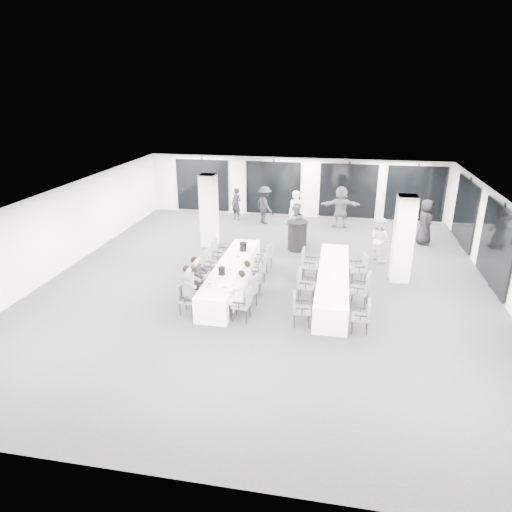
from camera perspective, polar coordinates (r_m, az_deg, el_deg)
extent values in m
cube|color=#242529|center=(14.73, 1.34, -3.34)|extent=(14.00, 16.00, 0.02)
cube|color=silver|center=(13.82, 1.44, 7.40)|extent=(14.00, 16.00, 0.02)
cube|color=beige|center=(16.76, -23.03, 3.13)|extent=(0.02, 16.00, 2.80)
cube|color=beige|center=(14.88, 29.10, 0.03)|extent=(0.02, 16.00, 2.80)
cube|color=beige|center=(21.88, 4.81, 8.53)|extent=(14.00, 0.02, 2.80)
cube|color=beige|center=(7.31, -9.34, -18.55)|extent=(14.00, 0.02, 2.80)
cube|color=black|center=(21.83, 4.78, 8.37)|extent=(13.60, 0.06, 2.50)
cube|color=black|center=(15.77, 27.79, 1.13)|extent=(0.06, 14.00, 2.50)
cube|color=silver|center=(17.80, -5.90, 5.66)|extent=(0.60, 0.60, 2.80)
cube|color=silver|center=(15.14, 17.92, 2.03)|extent=(0.60, 0.60, 2.80)
cube|color=white|center=(14.26, -3.09, -2.51)|extent=(0.90, 5.00, 0.75)
cube|color=white|center=(13.94, 9.56, -3.35)|extent=(0.90, 5.00, 0.75)
cylinder|color=black|center=(17.47, 5.18, 2.52)|extent=(0.72, 0.72, 1.13)
cylinder|color=black|center=(17.30, 5.24, 4.30)|extent=(0.82, 0.82, 0.02)
cube|color=#4B4E52|center=(12.75, -8.43, -5.47)|extent=(0.47, 0.49, 0.07)
cube|color=#4B4E52|center=(12.73, -9.31, -4.33)|extent=(0.11, 0.43, 0.42)
cylinder|color=black|center=(13.07, -8.76, -5.90)|extent=(0.03, 0.03, 0.38)
cylinder|color=black|center=(12.78, -9.48, -6.59)|extent=(0.03, 0.03, 0.38)
cylinder|color=black|center=(12.93, -7.29, -6.14)|extent=(0.03, 0.03, 0.38)
cylinder|color=black|center=(12.63, -7.99, -6.85)|extent=(0.03, 0.03, 0.38)
cube|color=black|center=(12.87, -8.02, -4.42)|extent=(0.31, 0.08, 0.04)
cube|color=black|center=(12.50, -8.93, -5.26)|extent=(0.31, 0.08, 0.04)
cube|color=#4B4E52|center=(13.33, -7.51, -4.15)|extent=(0.51, 0.52, 0.08)
cube|color=#4B4E52|center=(13.31, -8.36, -3.01)|extent=(0.13, 0.44, 0.44)
cylinder|color=black|center=(13.66, -7.81, -4.60)|extent=(0.03, 0.03, 0.39)
cylinder|color=black|center=(13.36, -8.56, -5.25)|extent=(0.03, 0.03, 0.39)
cylinder|color=black|center=(13.50, -6.37, -4.86)|extent=(0.03, 0.03, 0.39)
cylinder|color=black|center=(13.19, -7.10, -5.52)|extent=(0.03, 0.03, 0.39)
cube|color=black|center=(13.45, -7.08, -3.13)|extent=(0.33, 0.09, 0.04)
cube|color=black|center=(13.07, -8.02, -3.91)|extent=(0.33, 0.09, 0.04)
cube|color=#4B4E52|center=(14.14, -6.34, -2.38)|extent=(0.55, 0.57, 0.08)
cube|color=#4B4E52|center=(14.13, -7.24, -1.19)|extent=(0.13, 0.49, 0.49)
cylinder|color=black|center=(14.50, -6.71, -2.90)|extent=(0.04, 0.04, 0.43)
cylinder|color=black|center=(14.16, -7.44, -3.55)|extent=(0.04, 0.04, 0.43)
cylinder|color=black|center=(14.34, -5.18, -3.13)|extent=(0.04, 0.04, 0.43)
cylinder|color=black|center=(13.99, -5.88, -3.79)|extent=(0.04, 0.04, 0.43)
cube|color=black|center=(14.29, -5.93, -1.33)|extent=(0.36, 0.09, 0.04)
cube|color=black|center=(13.85, -6.83, -2.10)|extent=(0.36, 0.09, 0.04)
cube|color=#4B4E52|center=(15.01, -5.28, -1.03)|extent=(0.53, 0.55, 0.08)
cube|color=#4B4E52|center=(15.01, -6.08, 0.04)|extent=(0.13, 0.47, 0.46)
cylinder|color=black|center=(15.36, -5.62, -1.52)|extent=(0.04, 0.04, 0.41)
cylinder|color=black|center=(15.02, -6.27, -2.07)|extent=(0.04, 0.04, 0.41)
cylinder|color=black|center=(15.20, -4.25, -1.72)|extent=(0.04, 0.04, 0.41)
cylinder|color=black|center=(14.86, -4.86, -2.28)|extent=(0.04, 0.04, 0.41)
cube|color=black|center=(15.17, -4.91, -0.10)|extent=(0.34, 0.09, 0.04)
cube|color=black|center=(14.74, -5.71, -0.75)|extent=(0.34, 0.09, 0.04)
cube|color=#4B4E52|center=(15.80, -4.43, 0.18)|extent=(0.53, 0.54, 0.08)
cube|color=#4B4E52|center=(15.78, -5.24, 1.22)|extent=(0.11, 0.48, 0.48)
cylinder|color=black|center=(16.14, -4.84, -0.34)|extent=(0.04, 0.04, 0.43)
cylinder|color=black|center=(15.78, -5.38, -0.86)|extent=(0.04, 0.04, 0.43)
cylinder|color=black|center=(16.00, -3.45, -0.50)|extent=(0.04, 0.04, 0.43)
cylinder|color=black|center=(15.64, -3.96, -1.02)|extent=(0.04, 0.04, 0.43)
cube|color=black|center=(15.96, -4.13, 1.09)|extent=(0.36, 0.08, 0.04)
cube|color=black|center=(15.51, -4.79, 0.47)|extent=(0.36, 0.08, 0.04)
cube|color=#4B4E52|center=(12.31, -1.86, -6.09)|extent=(0.48, 0.50, 0.08)
cube|color=#4B4E52|center=(12.14, -0.89, -5.09)|extent=(0.09, 0.46, 0.45)
cylinder|color=black|center=(12.21, -1.21, -7.61)|extent=(0.04, 0.04, 0.40)
cylinder|color=black|center=(12.54, -0.73, -6.78)|extent=(0.04, 0.04, 0.40)
cylinder|color=black|center=(12.30, -2.99, -7.39)|extent=(0.04, 0.04, 0.40)
cylinder|color=black|center=(12.64, -2.47, -6.58)|extent=(0.04, 0.04, 0.40)
cube|color=black|center=(12.02, -2.20, -5.89)|extent=(0.34, 0.06, 0.04)
cube|color=black|center=(12.45, -1.56, -4.91)|extent=(0.34, 0.06, 0.04)
cube|color=#4B4E52|center=(12.92, -1.19, -4.57)|extent=(0.60, 0.61, 0.08)
cube|color=#4B4E52|center=(12.71, -0.26, -3.60)|extent=(0.18, 0.49, 0.49)
cylinder|color=black|center=(12.78, -0.75, -6.16)|extent=(0.04, 0.04, 0.43)
cylinder|color=black|center=(13.12, 0.05, -5.41)|extent=(0.04, 0.04, 0.43)
cylinder|color=black|center=(12.95, -2.44, -5.80)|extent=(0.04, 0.04, 0.43)
cylinder|color=black|center=(13.28, -1.61, -5.07)|extent=(0.04, 0.04, 0.43)
cube|color=black|center=(12.63, -1.73, -4.30)|extent=(0.36, 0.13, 0.04)
cube|color=black|center=(13.06, -0.69, -3.41)|extent=(0.36, 0.13, 0.04)
cube|color=#4B4E52|center=(13.81, -0.36, -2.96)|extent=(0.51, 0.52, 0.08)
cube|color=#4B4E52|center=(13.69, 0.55, -1.96)|extent=(0.11, 0.46, 0.46)
cylinder|color=black|center=(13.71, 0.40, -4.25)|extent=(0.04, 0.04, 0.41)
cylinder|color=black|center=(14.08, 0.52, -3.57)|extent=(0.04, 0.04, 0.41)
cylinder|color=black|center=(13.75, -1.26, -4.19)|extent=(0.04, 0.04, 0.41)
cylinder|color=black|center=(14.11, -1.10, -3.51)|extent=(0.04, 0.04, 0.41)
cube|color=black|center=(13.51, -0.45, -2.72)|extent=(0.34, 0.08, 0.04)
cube|color=black|center=(13.97, -0.28, -1.91)|extent=(0.34, 0.08, 0.04)
cube|color=#4B4E52|center=(14.68, 0.34, -1.62)|extent=(0.48, 0.49, 0.07)
cube|color=#4B4E52|center=(14.59, 1.13, -0.73)|extent=(0.11, 0.42, 0.42)
cylinder|color=black|center=(14.60, 1.03, -2.72)|extent=(0.03, 0.03, 0.37)
cylinder|color=black|center=(14.93, 1.07, -2.16)|extent=(0.03, 0.03, 0.37)
cylinder|color=black|center=(14.61, -0.40, -2.69)|extent=(0.03, 0.03, 0.37)
cylinder|color=black|center=(14.95, -0.34, -2.14)|extent=(0.03, 0.03, 0.37)
cube|color=black|center=(14.41, 0.31, -1.39)|extent=(0.31, 0.08, 0.04)
cube|color=black|center=(14.84, 0.37, -0.73)|extent=(0.31, 0.08, 0.04)
cube|color=#4B4E52|center=(15.57, 0.98, -0.15)|extent=(0.55, 0.57, 0.08)
cube|color=#4B4E52|center=(15.40, 1.74, 0.67)|extent=(0.16, 0.46, 0.46)
cylinder|color=black|center=(15.42, 1.37, -1.34)|extent=(0.04, 0.04, 0.41)
cylinder|color=black|center=(15.76, 1.93, -0.84)|extent=(0.04, 0.04, 0.41)
cylinder|color=black|center=(15.56, 0.02, -1.12)|extent=(0.04, 0.04, 0.41)
cylinder|color=black|center=(15.90, 0.60, -0.63)|extent=(0.04, 0.04, 0.41)
cube|color=black|center=(15.30, 0.62, 0.14)|extent=(0.34, 0.12, 0.04)
cube|color=black|center=(15.73, 1.34, 0.72)|extent=(0.34, 0.12, 0.04)
cube|color=#4B4E52|center=(12.12, 5.74, -6.73)|extent=(0.49, 0.51, 0.08)
cube|color=#4B4E52|center=(11.99, 4.78, -5.62)|extent=(0.11, 0.44, 0.44)
cylinder|color=black|center=(12.39, 4.79, -7.27)|extent=(0.03, 0.03, 0.39)
cylinder|color=black|center=(12.05, 4.81, -8.12)|extent=(0.03, 0.03, 0.39)
cylinder|color=black|center=(12.40, 6.57, -7.30)|extent=(0.03, 0.03, 0.39)
cylinder|color=black|center=(12.07, 6.64, -8.15)|extent=(0.03, 0.03, 0.39)
cube|color=black|center=(12.25, 5.74, -5.55)|extent=(0.33, 0.08, 0.04)
cube|color=black|center=(11.83, 5.80, -6.57)|extent=(0.33, 0.08, 0.04)
cube|color=#4B4E52|center=(13.48, 6.33, -3.67)|extent=(0.49, 0.51, 0.08)
cube|color=#4B4E52|center=(13.39, 5.43, -2.51)|extent=(0.09, 0.47, 0.47)
cylinder|color=black|center=(13.79, 5.57, -4.19)|extent=(0.04, 0.04, 0.42)
cylinder|color=black|center=(13.42, 5.32, -4.91)|extent=(0.04, 0.04, 0.42)
cylinder|color=black|center=(13.74, 7.25, -4.35)|extent=(0.04, 0.04, 0.42)
cylinder|color=black|center=(13.38, 7.04, -5.07)|extent=(0.04, 0.04, 0.42)
cube|color=black|center=(13.64, 6.51, -2.58)|extent=(0.35, 0.06, 0.04)
cube|color=black|center=(13.18, 6.22, -3.43)|extent=(0.35, 0.06, 0.04)
cube|color=#4B4E52|center=(14.87, 6.82, -1.14)|extent=(0.51, 0.54, 0.09)
cube|color=#4B4E52|center=(14.79, 5.94, -0.01)|extent=(0.08, 0.50, 0.50)
cylinder|color=black|center=(15.19, 6.04, -1.72)|extent=(0.04, 0.04, 0.45)
cylinder|color=black|center=(14.79, 5.85, -2.35)|extent=(0.04, 0.04, 0.45)
cylinder|color=black|center=(15.16, 7.68, -1.84)|extent=(0.04, 0.04, 0.45)
cylinder|color=black|center=(14.76, 7.53, -2.48)|extent=(0.04, 0.04, 0.45)
cube|color=black|center=(15.06, 6.95, -0.11)|extent=(0.37, 0.05, 0.04)
cube|color=black|center=(14.55, 6.74, -0.86)|extent=(0.37, 0.05, 0.04)
cube|color=#4B4E52|center=(12.04, 12.88, -7.47)|extent=(0.43, 0.45, 0.07)
cube|color=#4B4E52|center=(11.94, 13.94, -6.49)|extent=(0.06, 0.42, 0.42)
cylinder|color=black|center=(12.00, 13.69, -8.87)|extent=(0.03, 0.03, 0.37)
cylinder|color=black|center=(12.32, 13.65, -8.05)|extent=(0.03, 0.03, 0.37)
cylinder|color=black|center=(11.98, 11.93, -8.76)|extent=(0.03, 0.03, 0.37)
cylinder|color=black|center=(12.30, 11.94, -7.93)|extent=(0.03, 0.03, 0.37)
cube|color=black|center=(11.77, 12.95, -7.32)|extent=(0.31, 0.04, 0.04)
cube|color=black|center=(12.18, 12.93, -6.32)|extent=(0.31, 0.04, 0.04)
cube|color=#4B4E52|center=(13.33, 12.74, -4.21)|extent=(0.60, 0.61, 0.09)
cube|color=#4B4E52|center=(13.19, 13.86, -3.21)|extent=(0.17, 0.50, 0.50)
cylinder|color=black|center=(13.22, 13.40, -5.76)|extent=(0.04, 0.04, 0.44)
cylinder|color=black|center=(13.61, 13.72, -5.00)|extent=(0.04, 0.04, 0.44)
cylinder|color=black|center=(13.28, 11.56, -5.48)|extent=(0.04, 0.04, 0.44)
cylinder|color=black|center=(13.67, 11.93, -4.73)|extent=(0.04, 0.04, 0.44)
cube|color=black|center=(13.01, 12.58, -3.94)|extent=(0.37, 0.12, 0.04)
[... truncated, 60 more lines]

